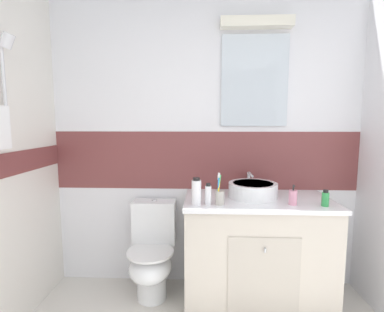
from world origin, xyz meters
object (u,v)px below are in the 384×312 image
object	(u,v)px
toilet	(152,254)
lotion_bottle_short	(325,199)
sink_basin	(253,189)
toothbrush_cup	(220,196)
soap_dispenser	(293,197)
deodorant_spray_can	(208,195)
mouthwash_bottle	(196,192)

from	to	relation	value
toilet	lotion_bottle_short	size ratio (longest dim) A/B	6.73
sink_basin	toothbrush_cup	distance (m)	0.35
toothbrush_cup	soap_dispenser	world-z (taller)	toothbrush_cup
lotion_bottle_short	toothbrush_cup	bearing A→B (deg)	179.42
sink_basin	deodorant_spray_can	size ratio (longest dim) A/B	2.73
sink_basin	deodorant_spray_can	distance (m)	0.42
soap_dispenser	mouthwash_bottle	xyz separation A→B (m)	(-0.68, -0.03, 0.04)
mouthwash_bottle	toothbrush_cup	bearing A→B (deg)	4.76
soap_dispenser	lotion_bottle_short	distance (m)	0.22
toilet	mouthwash_bottle	size ratio (longest dim) A/B	3.99
soap_dispenser	deodorant_spray_can	xyz separation A→B (m)	(-0.60, -0.02, 0.02)
soap_dispenser	lotion_bottle_short	bearing A→B (deg)	-7.16
toilet	lotion_bottle_short	world-z (taller)	lotion_bottle_short
lotion_bottle_short	toilet	bearing A→B (deg)	169.32
sink_basin	lotion_bottle_short	xyz separation A→B (m)	(0.46, -0.23, -0.01)
sink_basin	deodorant_spray_can	world-z (taller)	sink_basin
lotion_bottle_short	mouthwash_bottle	world-z (taller)	mouthwash_bottle
mouthwash_bottle	sink_basin	bearing A→B (deg)	28.39
sink_basin	deodorant_spray_can	xyz separation A→B (m)	(-0.35, -0.22, 0.01)
toothbrush_cup	mouthwash_bottle	world-z (taller)	toothbrush_cup
toothbrush_cup	lotion_bottle_short	world-z (taller)	toothbrush_cup
toothbrush_cup	mouthwash_bottle	distance (m)	0.17
soap_dispenser	mouthwash_bottle	distance (m)	0.68
soap_dispenser	lotion_bottle_short	world-z (taller)	soap_dispenser
toothbrush_cup	soap_dispenser	bearing A→B (deg)	2.15
soap_dispenser	mouthwash_bottle	world-z (taller)	mouthwash_bottle
sink_basin	toothbrush_cup	world-z (taller)	toothbrush_cup
sink_basin	deodorant_spray_can	bearing A→B (deg)	-147.48
toilet	toothbrush_cup	bearing A→B (deg)	-23.47
mouthwash_bottle	toilet	bearing A→B (deg)	146.39
deodorant_spray_can	mouthwash_bottle	xyz separation A→B (m)	(-0.08, -0.01, 0.02)
toilet	sink_basin	bearing A→B (deg)	-0.70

